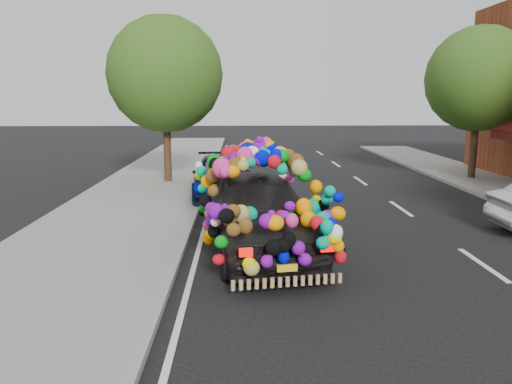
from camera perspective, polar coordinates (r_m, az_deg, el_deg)
ground at (r=9.71m, az=4.83°, el=-8.50°), size 100.00×100.00×0.00m
sidewalk at (r=10.14m, az=-20.32°, el=-7.95°), size 4.00×60.00×0.12m
kerb at (r=9.71m, az=-9.22°, el=-8.21°), size 0.15×60.00×0.13m
lane_markings at (r=10.73m, az=24.47°, el=-7.53°), size 6.00×50.00×0.01m
tree_near_sidewalk at (r=18.82m, az=-10.37°, el=13.07°), size 4.20×4.20×6.13m
tree_far_b at (r=21.18m, az=24.13°, el=11.69°), size 4.00×4.00×5.90m
plush_art_car at (r=10.34m, az=0.17°, el=-0.35°), size 3.13×5.44×2.33m
navy_sedan at (r=16.27m, az=-4.02°, el=1.71°), size 2.10×4.61×1.31m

